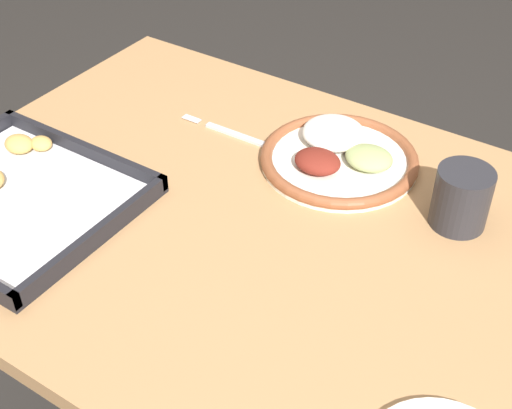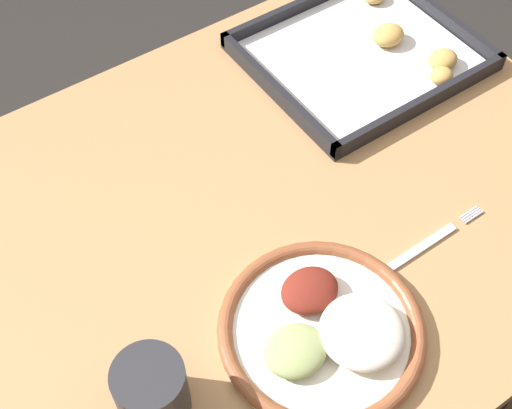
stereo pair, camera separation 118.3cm
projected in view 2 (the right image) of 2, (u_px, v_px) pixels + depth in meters
The scene contains 5 objects.
dining_table at pixel (264, 262), 1.12m from camera, with size 1.06×0.78×0.78m.
dinner_plate at pixel (325, 329), 0.89m from camera, with size 0.26×0.26×0.05m.
fork at pixel (415, 252), 0.97m from camera, with size 0.23×0.02×0.00m.
baking_tray at pixel (367, 52), 1.20m from camera, with size 0.36×0.31×0.04m.
drinking_cup at pixel (152, 391), 0.81m from camera, with size 0.08×0.08×0.09m.
Camera 2 is at (-0.35, -0.49, 1.59)m, focal length 50.00 mm.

